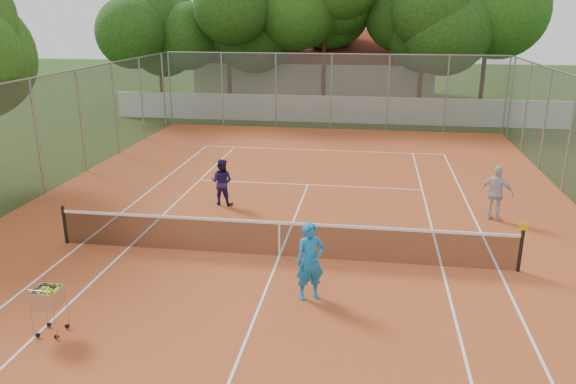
# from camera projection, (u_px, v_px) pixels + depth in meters

# --- Properties ---
(ground) EXTENTS (120.00, 120.00, 0.00)m
(ground) POSITION_uv_depth(u_px,v_px,m) (279.00, 257.00, 14.61)
(ground) COLOR #1C350E
(ground) RESTS_ON ground
(court_pad) EXTENTS (18.00, 34.00, 0.02)m
(court_pad) POSITION_uv_depth(u_px,v_px,m) (279.00, 256.00, 14.60)
(court_pad) COLOR #B64F23
(court_pad) RESTS_ON ground
(court_lines) EXTENTS (10.98, 23.78, 0.01)m
(court_lines) POSITION_uv_depth(u_px,v_px,m) (279.00, 256.00, 14.60)
(court_lines) COLOR white
(court_lines) RESTS_ON court_pad
(tennis_net) EXTENTS (11.88, 0.10, 0.98)m
(tennis_net) POSITION_uv_depth(u_px,v_px,m) (279.00, 239.00, 14.45)
(tennis_net) COLOR black
(tennis_net) RESTS_ON court_pad
(perimeter_fence) EXTENTS (18.00, 34.00, 4.00)m
(perimeter_fence) POSITION_uv_depth(u_px,v_px,m) (279.00, 183.00, 13.99)
(perimeter_fence) COLOR slate
(perimeter_fence) RESTS_ON ground
(boundary_wall) EXTENTS (26.00, 0.30, 1.50)m
(boundary_wall) POSITION_uv_depth(u_px,v_px,m) (333.00, 109.00, 32.27)
(boundary_wall) COLOR white
(boundary_wall) RESTS_ON ground
(clubhouse) EXTENTS (16.40, 9.00, 4.40)m
(clubhouse) POSITION_uv_depth(u_px,v_px,m) (317.00, 67.00, 41.52)
(clubhouse) COLOR beige
(clubhouse) RESTS_ON ground
(tropical_trees) EXTENTS (29.00, 19.00, 10.00)m
(tropical_trees) POSITION_uv_depth(u_px,v_px,m) (339.00, 31.00, 33.79)
(tropical_trees) COLOR #15380E
(tropical_trees) RESTS_ON ground
(player_near) EXTENTS (0.76, 0.66, 1.77)m
(player_near) POSITION_uv_depth(u_px,v_px,m) (310.00, 261.00, 12.20)
(player_near) COLOR #1678C1
(player_near) RESTS_ON court_pad
(player_far_left) EXTENTS (0.82, 0.67, 1.54)m
(player_far_left) POSITION_uv_depth(u_px,v_px,m) (222.00, 182.00, 18.33)
(player_far_left) COLOR #231A50
(player_far_left) RESTS_ON court_pad
(player_far_right) EXTENTS (1.08, 0.76, 1.70)m
(player_far_right) POSITION_uv_depth(u_px,v_px,m) (497.00, 193.00, 16.94)
(player_far_right) COLOR silver
(player_far_right) RESTS_ON court_pad
(ball_hopper) EXTENTS (0.61, 0.61, 1.06)m
(ball_hopper) POSITION_uv_depth(u_px,v_px,m) (50.00, 309.00, 10.94)
(ball_hopper) COLOR #B9B8BF
(ball_hopper) RESTS_ON court_pad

